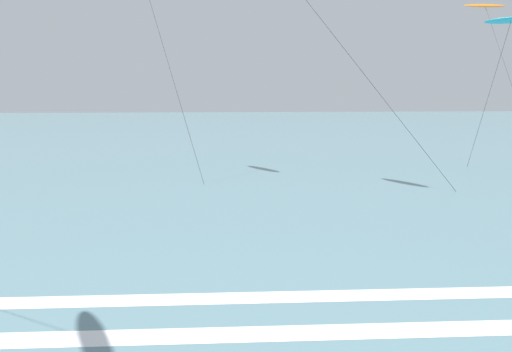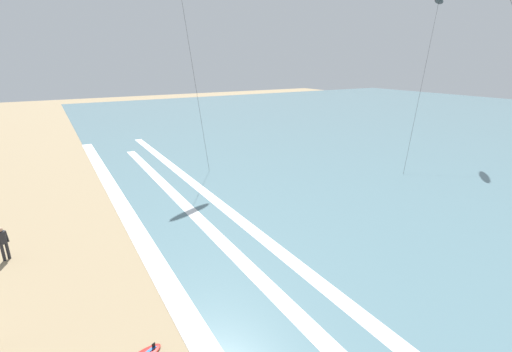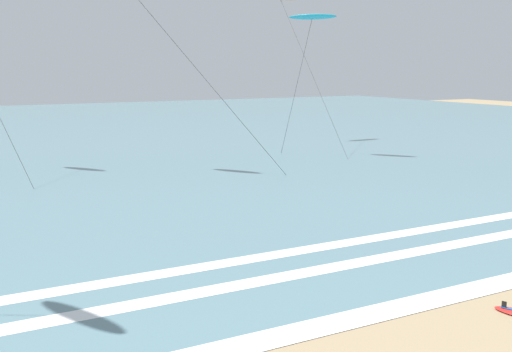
% 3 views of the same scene
% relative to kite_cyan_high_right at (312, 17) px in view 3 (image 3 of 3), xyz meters
% --- Properties ---
extents(ocean_surface, '(140.00, 90.00, 0.01)m').
position_rel_kite_cyan_high_right_xyz_m(ocean_surface, '(-14.11, 21.93, -9.09)').
color(ocean_surface, slate).
rests_on(ocean_surface, ground).
extents(wave_foam_shoreline, '(57.80, 0.93, 0.01)m').
position_rel_kite_cyan_high_right_xyz_m(wave_foam_shoreline, '(-13.00, -22.67, -9.08)').
color(wave_foam_shoreline, white).
rests_on(wave_foam_shoreline, ocean_surface).
extents(wave_foam_mid_break, '(40.69, 0.72, 0.01)m').
position_rel_kite_cyan_high_right_xyz_m(wave_foam_mid_break, '(-16.01, -19.29, -9.08)').
color(wave_foam_mid_break, white).
rests_on(wave_foam_mid_break, ocean_surface).
extents(wave_foam_outer_break, '(57.72, 0.71, 0.01)m').
position_rel_kite_cyan_high_right_xyz_m(wave_foam_outer_break, '(-12.86, -17.36, -9.08)').
color(wave_foam_outer_break, white).
rests_on(wave_foam_outer_break, ocean_surface).
extents(kite_cyan_high_right, '(2.63, 4.20, 9.35)m').
position_rel_kite_cyan_high_right_xyz_m(kite_cyan_high_right, '(0.00, 0.00, 0.00)').
color(kite_cyan_high_right, '#23A8C6').
rests_on(kite_cyan_high_right, ground).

